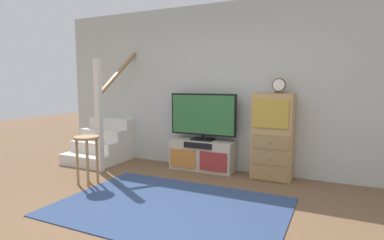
{
  "coord_description": "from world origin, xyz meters",
  "views": [
    {
      "loc": [
        1.71,
        -2.41,
        1.42
      ],
      "look_at": [
        -0.25,
        1.7,
        0.88
      ],
      "focal_mm": 29.17,
      "sensor_mm": 36.0,
      "label": 1
    }
  ],
  "objects_px": {
    "television": "(203,116)",
    "media_console": "(202,155)",
    "bar_stool_near": "(87,149)",
    "side_cabinet": "(273,137)",
    "desk_clock": "(279,86)"
  },
  "relations": [
    {
      "from": "side_cabinet",
      "to": "bar_stool_near",
      "type": "height_order",
      "value": "side_cabinet"
    },
    {
      "from": "television",
      "to": "media_console",
      "type": "bearing_deg",
      "value": -90.0
    },
    {
      "from": "side_cabinet",
      "to": "desk_clock",
      "type": "bearing_deg",
      "value": -11.67
    },
    {
      "from": "media_console",
      "to": "desk_clock",
      "type": "distance_m",
      "value": 1.66
    },
    {
      "from": "desk_clock",
      "to": "media_console",
      "type": "bearing_deg",
      "value": 179.77
    },
    {
      "from": "television",
      "to": "side_cabinet",
      "type": "xyz_separation_m",
      "value": [
        1.13,
        -0.01,
        -0.26
      ]
    },
    {
      "from": "side_cabinet",
      "to": "desk_clock",
      "type": "height_order",
      "value": "desk_clock"
    },
    {
      "from": "media_console",
      "to": "side_cabinet",
      "type": "height_order",
      "value": "side_cabinet"
    },
    {
      "from": "desk_clock",
      "to": "bar_stool_near",
      "type": "relative_size",
      "value": 0.32
    },
    {
      "from": "media_console",
      "to": "television",
      "type": "distance_m",
      "value": 0.65
    },
    {
      "from": "desk_clock",
      "to": "side_cabinet",
      "type": "bearing_deg",
      "value": 168.33
    },
    {
      "from": "bar_stool_near",
      "to": "desk_clock",
      "type": "bearing_deg",
      "value": 29.86
    },
    {
      "from": "bar_stool_near",
      "to": "media_console",
      "type": "bearing_deg",
      "value": 49.45
    },
    {
      "from": "media_console",
      "to": "bar_stool_near",
      "type": "xyz_separation_m",
      "value": [
        -1.17,
        -1.36,
        0.26
      ]
    },
    {
      "from": "television",
      "to": "bar_stool_near",
      "type": "relative_size",
      "value": 1.65
    }
  ]
}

